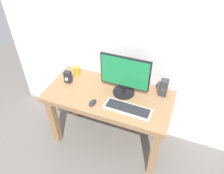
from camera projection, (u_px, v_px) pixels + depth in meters
ground_plane at (109, 138)px, 2.79m from camera, size 6.00×6.00×0.00m
wall_back at (121, 14)px, 2.09m from camera, size 2.93×0.04×3.00m
desk at (108, 103)px, 2.39m from camera, size 1.35×0.63×0.76m
monitor at (125, 75)px, 2.20m from camera, size 0.52×0.23×0.44m
keyboard_primary at (128, 109)px, 2.13m from camera, size 0.48×0.16×0.03m
mouse at (93, 103)px, 2.19m from camera, size 0.07×0.11×0.04m
speaker_right at (164, 88)px, 2.25m from camera, size 0.08×0.08×0.19m
audio_controller at (68, 77)px, 2.43m from camera, size 0.07×0.07×0.14m
coffee_mug at (77, 71)px, 2.55m from camera, size 0.07×0.07×0.11m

